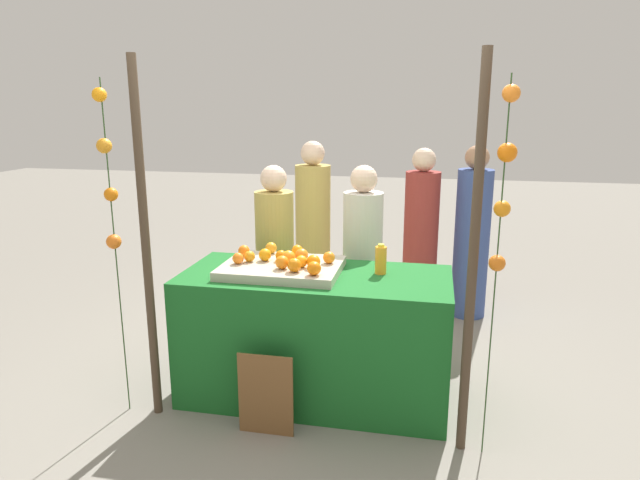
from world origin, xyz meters
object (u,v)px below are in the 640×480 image
Objects in this scene: orange_1 at (238,258)px; juice_bottle at (381,260)px; chalkboard_sign at (266,395)px; orange_0 at (313,262)px; vendor_right at (362,270)px; stall_counter at (316,335)px; vendor_left at (275,267)px.

juice_bottle reaches higher than orange_1.
orange_1 reaches higher than chalkboard_sign.
orange_0 is 1.19× the size of orange_1.
chalkboard_sign is at bearing -108.99° from vendor_right.
stall_counter is 1.16× the size of vendor_right.
orange_1 is 0.05× the size of vendor_left.
juice_bottle is 0.13× the size of vendor_left.
juice_bottle is (0.43, 0.17, -0.01)m from orange_0.
orange_0 is 0.89m from chalkboard_sign.
vendor_left is at bearing 148.20° from juice_bottle.
stall_counter is at bearing 7.20° from orange_1.
stall_counter is at bearing 69.55° from chalkboard_sign.
vendor_left reaches higher than stall_counter.
juice_bottle reaches higher than orange_0.
chalkboard_sign is at bearing -76.99° from vendor_left.
orange_0 is 0.06× the size of vendor_left.
stall_counter is 0.55m from orange_0.
orange_1 is (-0.52, -0.07, 0.54)m from stall_counter.
vendor_right is at bearing 45.86° from orange_1.
chalkboard_sign is 1.31m from vendor_left.
juice_bottle is at bearing -31.80° from vendor_left.
juice_bottle reaches higher than stall_counter.
orange_1 is 0.78m from vendor_left.
juice_bottle is at bearing -71.76° from vendor_right.
orange_0 is 0.91m from vendor_left.
orange_0 is 0.85m from vendor_right.
vendor_right reaches higher than juice_bottle.
orange_0 is 0.52m from orange_1.
chalkboard_sign is at bearing -112.60° from orange_0.
vendor_left is 0.70m from vendor_right.
vendor_left is at bearing 103.01° from chalkboard_sign.
vendor_left is at bearing 86.33° from orange_1.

